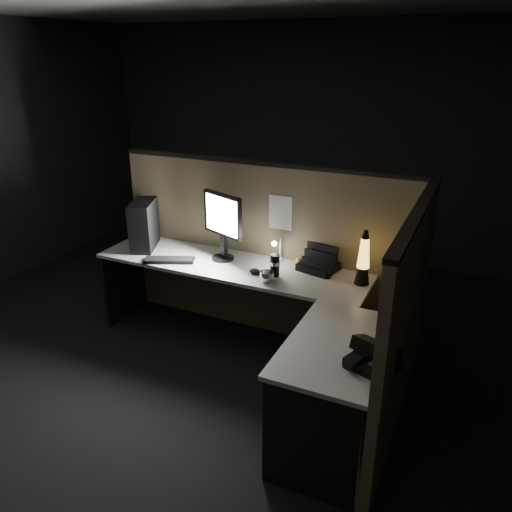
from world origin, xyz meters
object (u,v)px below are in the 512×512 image
at_px(monitor, 223,220).
at_px(lava_lamp, 363,262).
at_px(pc_tower, 144,225).
at_px(keyboard, 169,260).
at_px(desk_phone, 373,357).

distance_m(monitor, lava_lamp, 1.19).
height_order(pc_tower, monitor, monitor).
relative_size(keyboard, desk_phone, 1.33).
bearing_deg(monitor, lava_lamp, 21.94).
height_order(monitor, keyboard, monitor).
distance_m(keyboard, lava_lamp, 1.59).
relative_size(pc_tower, monitor, 0.75).
bearing_deg(lava_lamp, desk_phone, -73.02).
bearing_deg(desk_phone, monitor, 166.04).
bearing_deg(pc_tower, keyboard, -49.44).
xyz_separation_m(keyboard, desk_phone, (1.88, -0.79, 0.05)).
bearing_deg(pc_tower, lava_lamp, -21.36).
xyz_separation_m(keyboard, lava_lamp, (1.56, 0.25, 0.17)).
distance_m(monitor, keyboard, 0.56).
distance_m(lava_lamp, desk_phone, 1.09).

